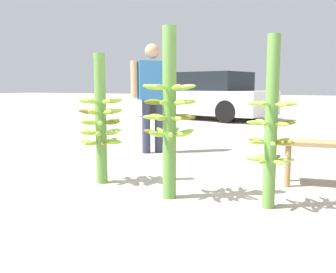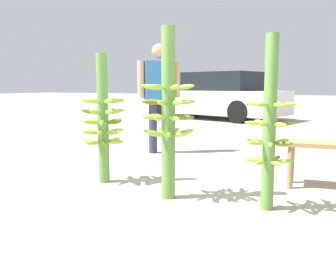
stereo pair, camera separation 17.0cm
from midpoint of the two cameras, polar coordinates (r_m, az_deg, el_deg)
ground_plane at (r=3.34m, az=0.56°, el=-10.14°), size 80.00×80.00×0.00m
banana_stalk_left at (r=3.99m, az=-8.68°, el=2.51°), size 0.46×0.46×1.36m
banana_stalk_center at (r=3.36m, az=1.51°, el=3.60°), size 0.49×0.49×1.55m
banana_stalk_right at (r=3.18m, az=16.69°, el=1.57°), size 0.40×0.40×1.44m
vendor_person at (r=5.71m, az=-0.50°, el=7.26°), size 0.56×0.52×1.65m
parked_car at (r=11.86m, az=7.75°, el=6.05°), size 4.72×2.89×1.44m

